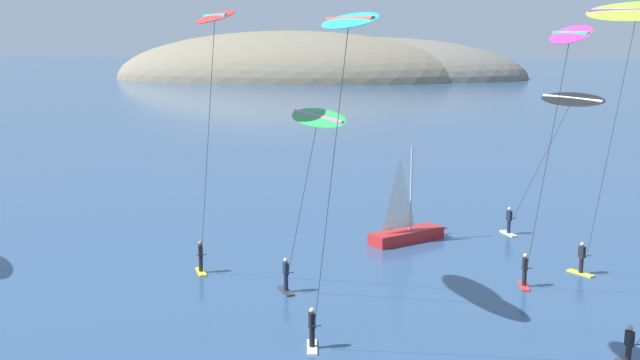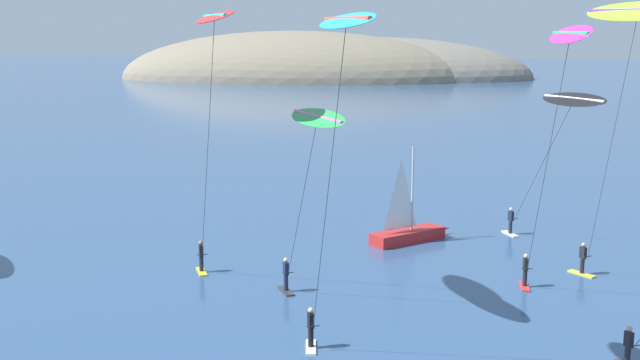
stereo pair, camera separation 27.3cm
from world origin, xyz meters
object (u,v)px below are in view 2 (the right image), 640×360
object	(u,v)px
kitesurfer_green	(314,135)
kitesurfer_black	(567,112)
sailboat_near	(412,230)
kitesurfer_cyan	(342,58)
kitesurfer_red	(213,39)
kitesurfer_magenta	(565,64)
kitesurfer_lime	(634,30)

from	to	relation	value
kitesurfer_green	kitesurfer_black	distance (m)	17.38
sailboat_near	kitesurfer_cyan	xyz separation A→B (m)	(-1.73, -20.36, 11.01)
sailboat_near	kitesurfer_cyan	world-z (taller)	kitesurfer_cyan
kitesurfer_green	kitesurfer_black	xyz separation A→B (m)	(12.28, 12.30, -0.15)
sailboat_near	kitesurfer_black	world-z (taller)	kitesurfer_black
sailboat_near	kitesurfer_red	xyz separation A→B (m)	(-8.34, -12.59, 11.47)
kitesurfer_green	kitesurfer_red	bearing A→B (deg)	172.33
kitesurfer_magenta	kitesurfer_black	size ratio (longest dim) A/B	1.40
kitesurfer_black	kitesurfer_lime	bearing A→B (deg)	-73.22
kitesurfer_red	kitesurfer_lime	bearing A→B (deg)	16.41
kitesurfer_black	kitesurfer_red	distance (m)	20.89
kitesurfer_green	kitesurfer_lime	distance (m)	16.02
kitesurfer_green	kitesurfer_lime	bearing A→B (deg)	23.35
kitesurfer_lime	kitesurfer_green	bearing A→B (deg)	-156.65
kitesurfer_cyan	sailboat_near	bearing A→B (deg)	85.14
kitesurfer_lime	kitesurfer_black	distance (m)	7.88
sailboat_near	kitesurfer_green	xyz separation A→B (m)	(-3.82, -13.20, 7.48)
kitesurfer_magenta	kitesurfer_lime	world-z (taller)	kitesurfer_lime
kitesurfer_green	kitesurfer_lime	xyz separation A→B (m)	(14.15, 6.11, 4.36)
kitesurfer_magenta	kitesurfer_lime	distance (m)	6.32
kitesurfer_magenta	kitesurfer_green	bearing A→B (deg)	-173.41
kitesurfer_red	kitesurfer_green	bearing A→B (deg)	-7.67
kitesurfer_lime	kitesurfer_red	distance (m)	19.47
kitesurfer_cyan	kitesurfer_black	size ratio (longest dim) A/B	1.45
kitesurfer_green	sailboat_near	bearing A→B (deg)	73.87
kitesurfer_cyan	kitesurfer_lime	world-z (taller)	kitesurfer_lime
kitesurfer_lime	kitesurfer_black	size ratio (longest dim) A/B	1.52
sailboat_near	kitesurfer_cyan	size ratio (longest dim) A/B	0.43
kitesurfer_magenta	kitesurfer_red	size ratio (longest dim) A/B	0.95
kitesurfer_green	kitesurfer_cyan	world-z (taller)	kitesurfer_cyan
kitesurfer_magenta	sailboat_near	bearing A→B (deg)	118.76
sailboat_near	kitesurfer_cyan	bearing A→B (deg)	-94.86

